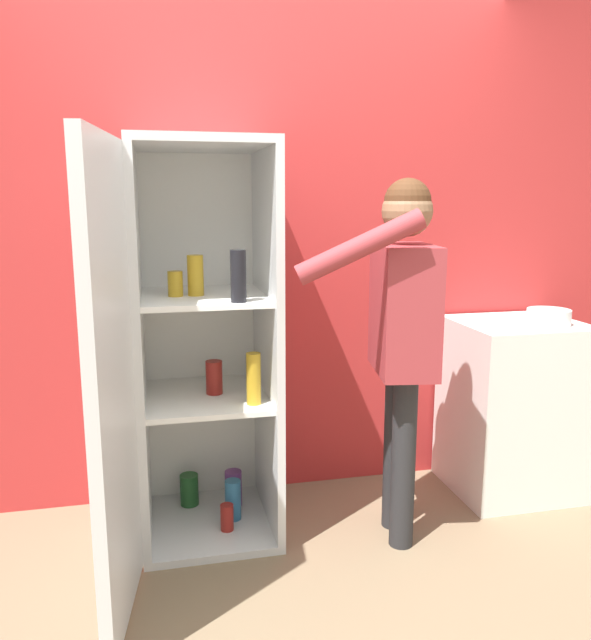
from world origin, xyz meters
TOP-DOWN VIEW (x-y plane):
  - ground_plane at (0.00, 0.00)m, footprint 12.00×12.00m
  - wall_back at (0.00, 0.98)m, footprint 7.00×0.06m
  - refrigerator at (-0.40, 0.52)m, footprint 0.72×1.24m
  - person at (0.50, 0.34)m, footprint 0.67×0.54m
  - counter at (1.26, 0.65)m, footprint 0.62×0.55m
  - bowl at (1.37, 0.56)m, footprint 0.21×0.21m

SIDE VIEW (x-z plane):
  - ground_plane at x=0.00m, z-range 0.00..0.00m
  - counter at x=1.26m, z-range 0.00..0.90m
  - refrigerator at x=-0.40m, z-range -0.01..1.74m
  - bowl at x=1.37m, z-range 0.90..0.98m
  - person at x=0.50m, z-range 0.22..1.82m
  - wall_back at x=0.00m, z-range 0.00..2.55m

